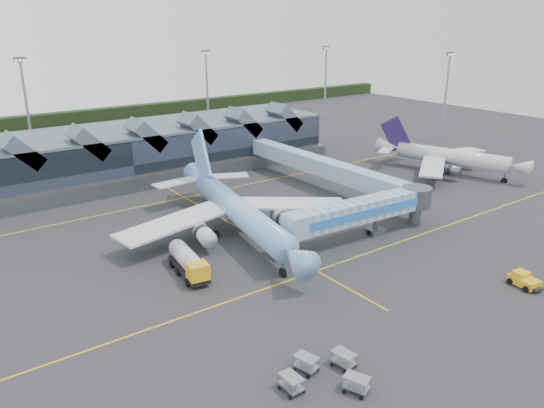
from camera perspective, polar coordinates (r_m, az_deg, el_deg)
ground at (r=73.21m, az=0.72°, el=-4.95°), size 260.00×260.00×0.00m
taxi_stripes at (r=80.79m, az=-3.53°, el=-2.59°), size 120.00×60.00×0.01m
tree_line_far at (r=170.58m, az=-22.23°, el=8.40°), size 260.00×4.00×4.00m
terminal at (r=109.60m, az=-16.53°, el=5.20°), size 90.00×22.25×12.52m
light_masts at (r=132.45m, az=-8.45°, el=11.46°), size 132.40×42.56×22.45m
main_airliner at (r=77.42m, az=-3.93°, el=-0.49°), size 35.54×41.37×13.34m
regional_jet at (r=114.82m, az=18.25°, el=4.91°), size 27.94×31.22×10.91m
jet_bridge at (r=77.71m, az=10.60°, el=-0.54°), size 26.10×5.45×5.96m
fuel_truck at (r=66.74m, az=-9.09°, el=-6.02°), size 3.68×9.64×3.20m
pushback_tug at (r=70.19m, az=25.46°, el=-7.41°), size 2.83×4.02×1.68m
baggage_carts at (r=48.89m, az=5.66°, el=-17.49°), size 7.46×7.16×1.50m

